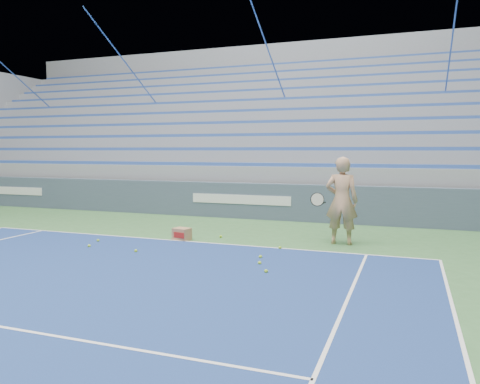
{
  "coord_description": "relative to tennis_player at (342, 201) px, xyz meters",
  "views": [
    {
      "loc": [
        4.9,
        2.3,
        2.12
      ],
      "look_at": [
        1.21,
        12.38,
        1.15
      ],
      "focal_mm": 35.0,
      "sensor_mm": 36.0,
      "label": 1
    }
  ],
  "objects": [
    {
      "name": "sponsor_barrier",
      "position": [
        -3.46,
        3.03,
        -0.43
      ],
      "size": [
        30.0,
        0.32,
        1.1
      ],
      "color": "#404E61",
      "rests_on": "ground"
    },
    {
      "name": "bleachers",
      "position": [
        -3.47,
        8.75,
        1.37
      ],
      "size": [
        31.0,
        9.15,
        7.3
      ],
      "color": "gray",
      "rests_on": "ground"
    },
    {
      "name": "tennis_player",
      "position": [
        0.0,
        0.0,
        0.0
      ],
      "size": [
        0.97,
        0.86,
        1.97
      ],
      "color": "tan",
      "rests_on": "ground"
    },
    {
      "name": "ball_box",
      "position": [
        -3.58,
        -0.82,
        -0.84
      ],
      "size": [
        0.44,
        0.37,
        0.29
      ],
      "color": "#A2754E",
      "rests_on": "ground"
    },
    {
      "name": "tennis_ball_0",
      "position": [
        -0.86,
        -2.98,
        -0.95
      ],
      "size": [
        0.07,
        0.07,
        0.07
      ],
      "primitive_type": "sphere",
      "color": "#A3D32B",
      "rests_on": "ground"
    },
    {
      "name": "tennis_ball_1",
      "position": [
        -1.14,
        -2.45,
        -0.95
      ],
      "size": [
        0.07,
        0.07,
        0.07
      ],
      "primitive_type": "sphere",
      "color": "#A3D32B",
      "rests_on": "ground"
    },
    {
      "name": "tennis_ball_2",
      "position": [
        -5.3,
        -1.68,
        -0.95
      ],
      "size": [
        0.07,
        0.07,
        0.07
      ],
      "primitive_type": "sphere",
      "color": "#A3D32B",
      "rests_on": "ground"
    },
    {
      "name": "tennis_ball_3",
      "position": [
        -1.14,
        -1.01,
        -0.95
      ],
      "size": [
        0.07,
        0.07,
        0.07
      ],
      "primitive_type": "sphere",
      "color": "#A3D32B",
      "rests_on": "ground"
    },
    {
      "name": "tennis_ball_4",
      "position": [
        -5.1,
        -2.26,
        -0.95
      ],
      "size": [
        0.07,
        0.07,
        0.07
      ],
      "primitive_type": "sphere",
      "color": "#A3D32B",
      "rests_on": "ground"
    },
    {
      "name": "tennis_ball_5",
      "position": [
        -2.83,
        -0.24,
        -0.95
      ],
      "size": [
        0.07,
        0.07,
        0.07
      ],
      "primitive_type": "sphere",
      "color": "#A3D32B",
      "rests_on": "ground"
    },
    {
      "name": "tennis_ball_6",
      "position": [
        -1.28,
        -1.96,
        -0.95
      ],
      "size": [
        0.07,
        0.07,
        0.07
      ],
      "primitive_type": "sphere",
      "color": "#A3D32B",
      "rests_on": "ground"
    },
    {
      "name": "tennis_ball_7",
      "position": [
        -3.86,
        -2.35,
        -0.95
      ],
      "size": [
        0.07,
        0.07,
        0.07
      ],
      "primitive_type": "sphere",
      "color": "#A3D32B",
      "rests_on": "ground"
    }
  ]
}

